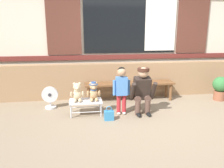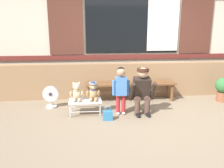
{
  "view_description": "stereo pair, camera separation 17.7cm",
  "coord_description": "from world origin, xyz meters",
  "views": [
    {
      "loc": [
        -1.32,
        -4.05,
        1.68
      ],
      "look_at": [
        -0.67,
        0.52,
        0.55
      ],
      "focal_mm": 36.6,
      "sensor_mm": 36.0,
      "label": 1
    },
    {
      "loc": [
        -1.14,
        -4.08,
        1.68
      ],
      "look_at": [
        -0.67,
        0.52,
        0.55
      ],
      "focal_mm": 36.6,
      "sensor_mm": 36.0,
      "label": 2
    }
  ],
  "objects": [
    {
      "name": "adult_crouching",
      "position": [
        -0.1,
        0.2,
        0.48
      ],
      "size": [
        0.5,
        0.49,
        0.95
      ],
      "color": "brown",
      "rests_on": "ground"
    },
    {
      "name": "shop_facade",
      "position": [
        0.0,
        1.94,
        1.8
      ],
      "size": [
        8.14,
        0.26,
        3.58
      ],
      "color": "beige",
      "rests_on": "ground"
    },
    {
      "name": "teddy_bear_with_hat",
      "position": [
        -1.07,
        0.27,
        0.47
      ],
      "size": [
        0.28,
        0.27,
        0.36
      ],
      "color": "tan",
      "rests_on": "small_display_bench"
    },
    {
      "name": "teddy_bear_plain",
      "position": [
        -1.39,
        0.27,
        0.46
      ],
      "size": [
        0.28,
        0.26,
        0.36
      ],
      "color": "#CCB289",
      "rests_on": "small_display_bench"
    },
    {
      "name": "brick_low_wall",
      "position": [
        0.0,
        1.43,
        0.42
      ],
      "size": [
        7.98,
        0.25,
        0.85
      ],
      "primitive_type": "cube",
      "color": "#997551",
      "rests_on": "ground"
    },
    {
      "name": "floor_fan",
      "position": [
        -1.97,
        0.75,
        0.24
      ],
      "size": [
        0.34,
        0.24,
        0.48
      ],
      "color": "silver",
      "rests_on": "ground"
    },
    {
      "name": "potted_plant",
      "position": [
        1.97,
        0.78,
        0.32
      ],
      "size": [
        0.36,
        0.36,
        0.57
      ],
      "color": "brown",
      "rests_on": "ground"
    },
    {
      "name": "small_display_bench",
      "position": [
        -1.23,
        0.27,
        0.27
      ],
      "size": [
        0.64,
        0.36,
        0.3
      ],
      "color": "silver",
      "rests_on": "ground"
    },
    {
      "name": "ground_plane",
      "position": [
        0.0,
        0.0,
        0.0
      ],
      "size": [
        60.0,
        60.0,
        0.0
      ],
      "primitive_type": "plane",
      "color": "#84725B"
    },
    {
      "name": "handbag_on_ground",
      "position": [
        -0.81,
        -0.07,
        0.1
      ],
      "size": [
        0.18,
        0.11,
        0.27
      ],
      "color": "teal",
      "rests_on": "ground"
    },
    {
      "name": "wooden_bench_long",
      "position": [
        -0.17,
        1.06,
        0.37
      ],
      "size": [
        2.1,
        0.4,
        0.44
      ],
      "color": "brown",
      "rests_on": "ground"
    },
    {
      "name": "child_standing",
      "position": [
        -0.52,
        0.21,
        0.59
      ],
      "size": [
        0.35,
        0.18,
        0.96
      ],
      "color": "#B7282D",
      "rests_on": "ground"
    }
  ]
}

